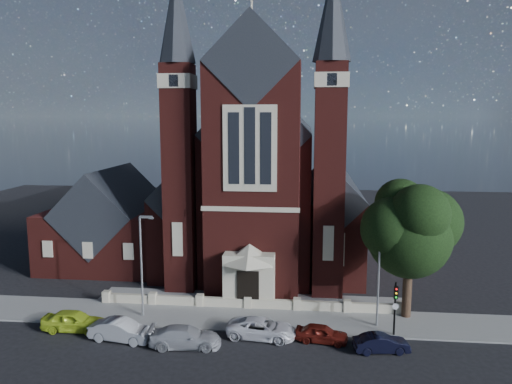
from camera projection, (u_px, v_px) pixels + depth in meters
ground at (258, 276)px, 49.12m from camera, size 120.00×120.00×0.00m
pavement_strip at (245, 318)px, 38.80m from camera, size 60.00×5.00×0.12m
forecourt_paving at (251, 300)px, 42.73m from camera, size 26.00×3.00×0.14m
forecourt_wall at (248, 309)px, 40.76m from camera, size 24.00×0.40×0.90m
church at (266, 183)px, 55.70m from camera, size 20.01×34.90×29.20m
parish_hall at (112, 226)px, 53.14m from camera, size 12.00×12.20×10.24m
street_tree at (412, 232)px, 37.63m from camera, size 6.40×6.60×10.70m
street_lamp_left at (142, 260)px, 38.44m from camera, size 1.16×0.22×8.09m
street_lamp_right at (380, 267)px, 36.56m from camera, size 1.16×0.22×8.09m
traffic_signal at (395, 302)px, 35.22m from camera, size 0.28×0.42×4.00m
car_lime_van at (73, 321)px, 36.48m from camera, size 4.54×1.91×1.53m
car_silver_a at (121, 330)px, 34.88m from camera, size 4.69×2.19×1.49m
car_silver_b at (185, 337)px, 33.91m from camera, size 5.05×2.39×1.42m
car_white_suv at (262, 328)px, 35.34m from camera, size 5.19×2.82×1.38m
car_dark_red at (322, 333)px, 34.67m from camera, size 3.84×1.99×1.25m
car_navy at (381, 343)px, 33.19m from camera, size 3.85×1.83×1.22m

